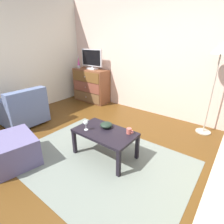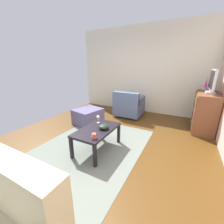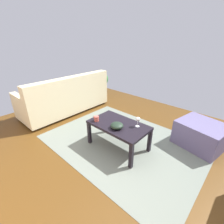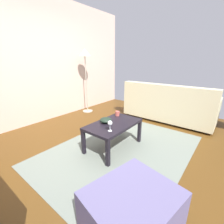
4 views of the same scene
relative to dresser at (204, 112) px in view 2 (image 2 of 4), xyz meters
The scene contains 12 objects.
ground_plane 2.62m from the dresser, 44.04° to the right, with size 5.85×4.68×0.05m, color #503212.
wall_plain_left 2.18m from the dresser, 115.07° to the right, with size 0.12×4.68×2.78m, color silver.
area_rug 2.89m from the dresser, 44.13° to the right, with size 2.60×1.90×0.01m, color slate.
dresser is the anchor object (origin of this frame).
tv 0.75m from the dresser, 30.24° to the left, with size 0.70×0.18×0.54m.
lava_lamp 0.75m from the dresser, behind, with size 0.09×0.09×0.33m.
coffee_table 2.73m from the dresser, 42.00° to the right, with size 0.93×0.55×0.44m.
wine_glass 2.65m from the dresser, 48.00° to the right, with size 0.07×0.07×0.16m.
mug 2.89m from the dresser, 35.19° to the right, with size 0.11×0.08×0.08m.
bowl_decorative 2.61m from the dresser, 41.07° to the right, with size 0.19×0.19×0.09m, color black.
armchair 2.03m from the dresser, 92.02° to the right, with size 0.80×0.80×0.80m.
ottoman 2.98m from the dresser, 69.32° to the right, with size 0.70×0.60×0.42m, color slate.
Camera 2 is at (2.17, 1.33, 1.55)m, focal length 22.75 mm.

